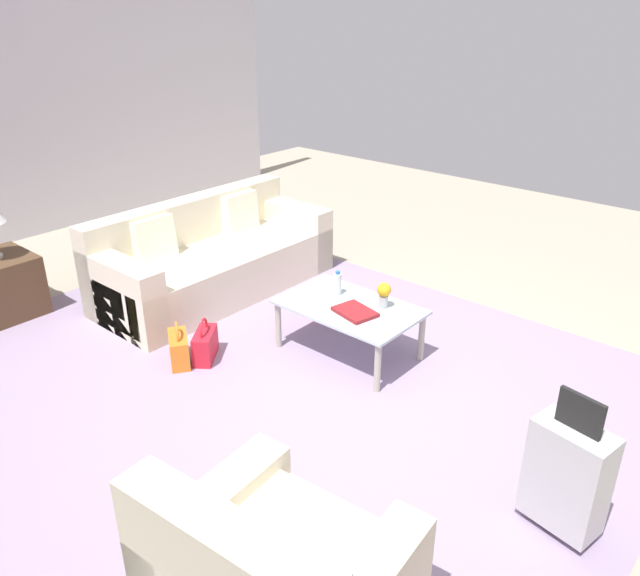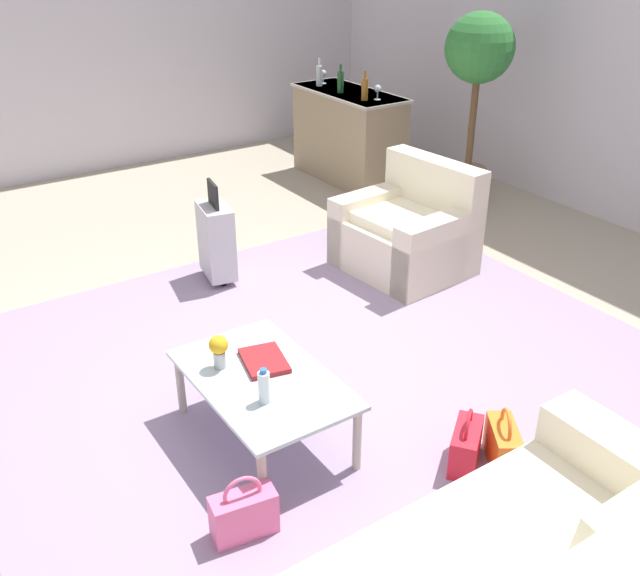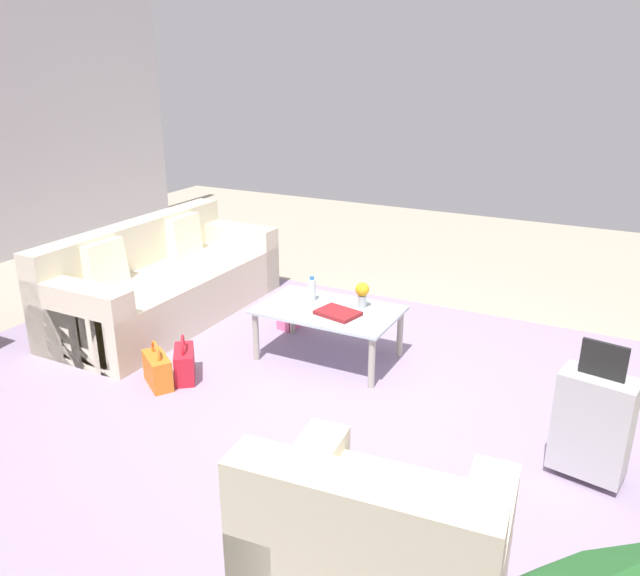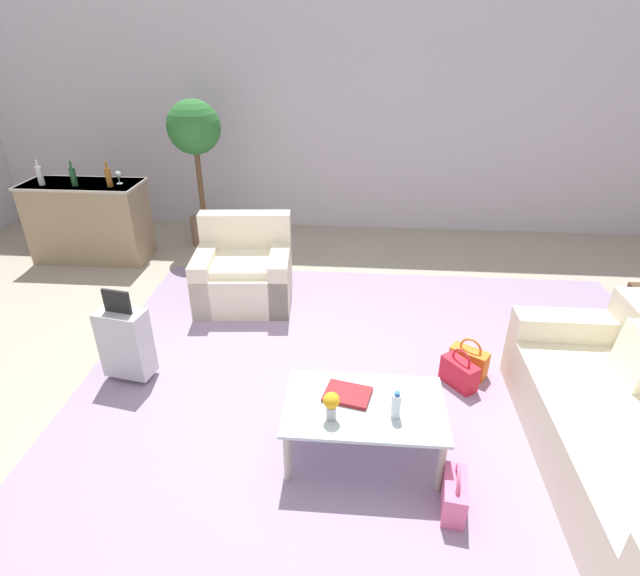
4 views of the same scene
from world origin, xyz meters
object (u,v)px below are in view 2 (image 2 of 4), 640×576
Objects in this scene: handbag_red at (466,445)px; handbag_pink at (244,513)px; armchair at (410,234)px; water_bottle at (264,387)px; wine_bottle_green at (340,82)px; handbag_orange at (503,445)px; coffee_table at (263,385)px; coffee_table_book at (264,361)px; bar_console at (348,135)px; wine_bottle_clear at (319,75)px; wine_bottle_amber at (365,89)px; potted_ficus at (477,72)px; flower_vase at (219,349)px; wine_glass_left_of_centre at (378,89)px; suitcase_silver at (216,240)px; wine_glass_leftmost at (323,74)px.

handbag_red is 1.00× the size of handbag_pink.
water_bottle is at bearing -56.46° from armchair.
wine_bottle_green is 4.95m from handbag_orange.
handbag_red is at bearing -121.99° from handbag_orange.
armchair reaches higher than handbag_orange.
coffee_table_book is at bearing 146.31° from coffee_table.
coffee_table_book is 0.22× the size of bar_console.
wine_bottle_amber is at bearing 0.00° from wine_bottle_clear.
wine_bottle_amber reaches higher than coffee_table.
bar_console is 0.75m from wine_bottle_amber.
coffee_table_book reaches higher than handbag_orange.
bar_console is 5.41m from handbag_pink.
handbag_pink is at bearing -56.21° from potted_ficus.
wine_glass_left_of_centre reaches higher than flower_vase.
water_bottle is 4.86m from wine_bottle_green.
wine_bottle_amber is at bearing 150.68° from handbag_red.
handbag_pink is at bearing -41.01° from bar_console.
handbag_orange is (0.71, 1.08, -0.39)m from water_bottle.
wine_bottle_clear is 5.29m from handbag_red.
potted_ficus is at bearing 138.86° from handbag_orange.
potted_ficus is at bearing 28.79° from wine_bottle_green.
coffee_table_book is at bearing -41.78° from bar_console.
wine_glass_left_of_centre is at bearing 151.55° from handbag_orange.
suitcase_silver is (1.51, -2.28, -0.76)m from wine_bottle_green.
flower_vase is 0.94m from handbag_pink.
wine_bottle_clear is 5.32m from handbag_orange.
coffee_table reaches higher than handbag_orange.
handbag_red is at bearing 45.27° from coffee_table.
flower_vase is 0.14× the size of bar_console.
armchair is at bearing -22.92° from bar_console.
wine_glass_leftmost reaches higher than suitcase_silver.
water_bottle is at bearing -36.81° from wine_bottle_clear.
armchair reaches higher than suitcase_silver.
potted_ficus is at bearing 122.28° from water_bottle.
handbag_red is 1.27m from handbag_pink.
wine_bottle_clear is (-2.61, 0.81, 0.81)m from armchair.
wine_bottle_clear is 0.84× the size of handbag_orange.
wine_bottle_clear reaches higher than bar_console.
wine_bottle_amber is at bearing 135.81° from coffee_table.
coffee_table is 0.27m from water_bottle.
wine_glass_leftmost reaches higher than flower_vase.
coffee_table_book is at bearing 150.64° from water_bottle.
coffee_table is at bearing -134.73° from handbag_red.
handbag_pink is 1.46m from handbag_orange.
wine_bottle_green is 2.84m from suitcase_silver.
coffee_table is 0.76m from handbag_pink.
handbag_pink is (0.37, -0.34, -0.39)m from water_bottle.
water_bottle reaches higher than handbag_orange.
coffee_table_book is at bearing -40.61° from wine_bottle_green.
handbag_red is (2.80, 0.11, -0.23)m from suitcase_silver.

